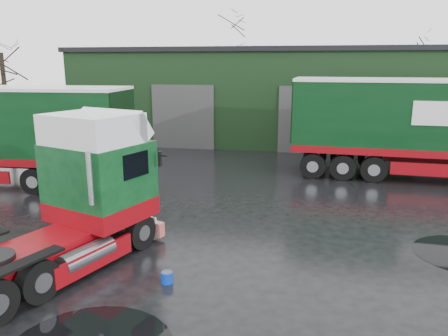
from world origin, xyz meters
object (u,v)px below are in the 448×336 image
at_px(hero_tractor, 46,197).
at_px(wash_bucket, 167,278).
at_px(lorry_right, 445,130).
at_px(warehouse, 314,94).
at_px(tree_back_b, 405,81).
at_px(tree_left, 4,81).
at_px(tree_back_a, 230,69).

xyz_separation_m(hero_tractor, wash_bucket, (3.16, -0.04, -1.87)).
bearing_deg(hero_tractor, lorry_right, 62.88).
distance_m(warehouse, lorry_right, 12.56).
bearing_deg(lorry_right, tree_back_b, 177.08).
height_order(lorry_right, tree_back_b, tree_back_b).
distance_m(warehouse, tree_back_b, 12.82).
height_order(tree_left, tree_back_a, tree_back_a).
height_order(wash_bucket, tree_back_b, tree_back_b).
distance_m(tree_back_a, tree_back_b, 16.03).
bearing_deg(tree_back_a, tree_back_b, 0.00).
xyz_separation_m(warehouse, tree_back_b, (8.00, 10.00, 0.59)).
xyz_separation_m(warehouse, hero_tractor, (-6.50, -23.00, -1.14)).
height_order(tree_back_a, tree_back_b, tree_back_a).
height_order(hero_tractor, tree_back_b, tree_back_b).
relative_size(lorry_right, tree_back_b, 2.37).
xyz_separation_m(lorry_right, tree_back_a, (-14.00, 21.00, 2.41)).
distance_m(warehouse, tree_left, 20.64).
bearing_deg(lorry_right, tree_back_a, -143.79).
bearing_deg(tree_back_b, tree_left, -146.31).
height_order(lorry_right, tree_left, tree_left).
xyz_separation_m(wash_bucket, tree_back_a, (-4.66, 33.04, 4.61)).
bearing_deg(hero_tractor, tree_back_b, 85.33).
bearing_deg(wash_bucket, tree_left, 136.16).
xyz_separation_m(wash_bucket, tree_back_b, (11.34, 33.04, 3.61)).
distance_m(lorry_right, tree_left, 25.25).
bearing_deg(tree_back_b, warehouse, -128.66).
bearing_deg(tree_back_a, tree_left, -121.43).
bearing_deg(tree_back_b, wash_bucket, -108.95).
distance_m(warehouse, wash_bucket, 23.47).
height_order(lorry_right, wash_bucket, lorry_right).
relative_size(warehouse, tree_left, 3.81).
xyz_separation_m(tree_left, tree_back_a, (11.00, 18.00, 0.50)).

